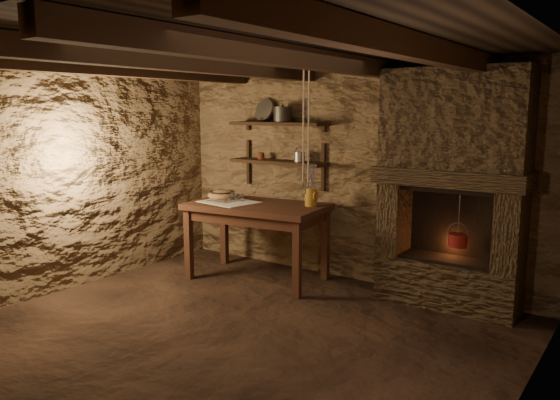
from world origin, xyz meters
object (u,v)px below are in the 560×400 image
Objects in this scene: work_table at (257,239)px; red_pot at (458,239)px; stoneware_jug at (311,188)px; wooden_bowl at (222,195)px; iron_stockpot at (283,115)px.

work_table is 2.19m from red_pot.
stoneware_jug is at bearing -175.00° from red_pot.
iron_stockpot is (0.57, 0.44, 0.94)m from wooden_bowl.
work_table is 0.71m from wooden_bowl.
wooden_bowl is at bearing 167.56° from work_table.
iron_stockpot reaches higher than wooden_bowl.
work_table is at bearing -170.29° from red_pot.
stoneware_jug is at bearing 9.00° from wooden_bowl.
stoneware_jug is 1.33× the size of wooden_bowl.
red_pot is (2.70, 0.32, -0.22)m from wooden_bowl.
iron_stockpot is (-0.56, 0.26, 0.78)m from stoneware_jug.
stoneware_jug is 1.62m from red_pot.
stoneware_jug is 1.16m from wooden_bowl.
work_table is at bearing -5.15° from wooden_bowl.
stoneware_jug reaches higher than red_pot.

